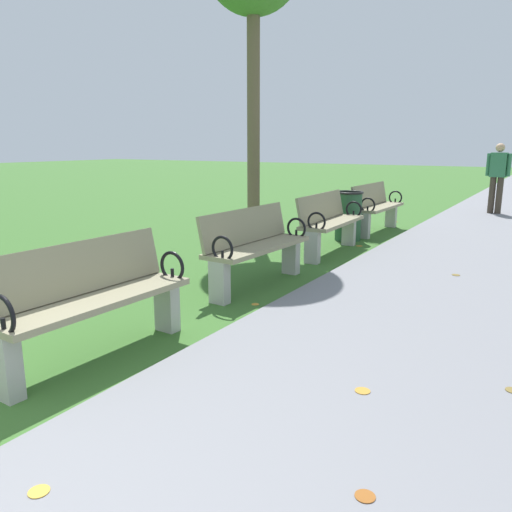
% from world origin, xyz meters
% --- Properties ---
extents(park_bench_2, '(0.53, 1.62, 0.90)m').
position_xyz_m(park_bench_2, '(-0.50, 2.38, 0.49)').
color(park_bench_2, gray).
rests_on(park_bench_2, ground).
extents(park_bench_3, '(0.54, 1.62, 0.90)m').
position_xyz_m(park_bench_3, '(-0.50, 4.73, 0.49)').
color(park_bench_3, gray).
rests_on(park_bench_3, ground).
extents(park_bench_4, '(0.52, 1.61, 0.90)m').
position_xyz_m(park_bench_4, '(-0.50, 6.87, 0.49)').
color(park_bench_4, gray).
rests_on(park_bench_4, ground).
extents(park_bench_5, '(0.51, 1.61, 0.90)m').
position_xyz_m(park_bench_5, '(-0.50, 9.06, 0.49)').
color(park_bench_5, gray).
rests_on(park_bench_5, ground).
extents(pedestrian_walking, '(0.53, 0.24, 1.62)m').
position_xyz_m(pedestrian_walking, '(1.09, 12.94, 0.93)').
color(pedestrian_walking, '#3D3328').
rests_on(pedestrian_walking, paved_walkway).
extents(trash_bin, '(0.48, 0.48, 0.84)m').
position_xyz_m(trash_bin, '(-0.65, 8.03, 0.42)').
color(trash_bin, '#234C2D').
rests_on(trash_bin, ground).
extents(scattered_leaves, '(3.53, 12.76, 0.02)m').
position_xyz_m(scattered_leaves, '(1.09, 4.39, 0.02)').
color(scattered_leaves, '#BC842D').
rests_on(scattered_leaves, ground).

